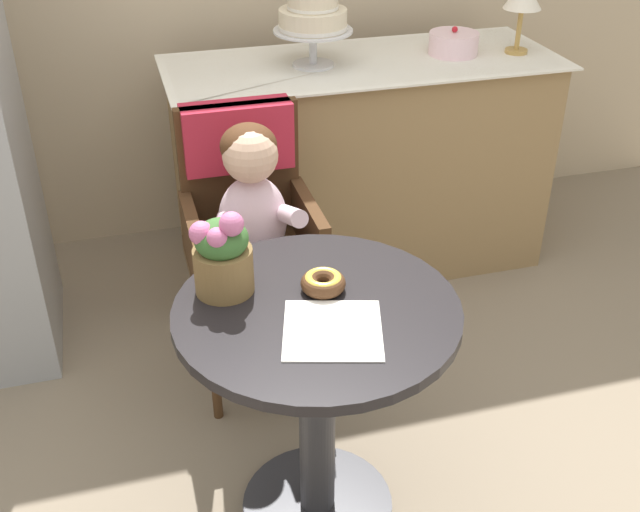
% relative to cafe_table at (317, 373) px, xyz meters
% --- Properties ---
extents(ground_plane, '(8.00, 8.00, 0.00)m').
position_rel_cafe_table_xyz_m(ground_plane, '(0.00, 0.00, -0.51)').
color(ground_plane, gray).
extents(cafe_table, '(0.72, 0.72, 0.72)m').
position_rel_cafe_table_xyz_m(cafe_table, '(0.00, 0.00, 0.00)').
color(cafe_table, black).
rests_on(cafe_table, ground).
extents(wicker_chair, '(0.42, 0.45, 0.95)m').
position_rel_cafe_table_xyz_m(wicker_chair, '(-0.04, 0.73, 0.13)').
color(wicker_chair, '#472D19').
rests_on(wicker_chair, ground).
extents(seated_child, '(0.27, 0.32, 0.73)m').
position_rel_cafe_table_xyz_m(seated_child, '(-0.04, 0.58, 0.17)').
color(seated_child, silver).
rests_on(seated_child, ground).
extents(paper_napkin, '(0.29, 0.29, 0.00)m').
position_rel_cafe_table_xyz_m(paper_napkin, '(0.01, -0.10, 0.21)').
color(paper_napkin, white).
rests_on(paper_napkin, cafe_table).
extents(donut_front, '(0.12, 0.12, 0.05)m').
position_rel_cafe_table_xyz_m(donut_front, '(0.03, 0.07, 0.24)').
color(donut_front, '#4C2D19').
rests_on(donut_front, cafe_table).
extents(flower_vase, '(0.15, 0.15, 0.24)m').
position_rel_cafe_table_xyz_m(flower_vase, '(-0.21, 0.13, 0.32)').
color(flower_vase, brown).
rests_on(flower_vase, cafe_table).
extents(display_counter, '(1.56, 0.62, 0.90)m').
position_rel_cafe_table_xyz_m(display_counter, '(0.55, 1.30, -0.05)').
color(display_counter, '#93754C').
rests_on(display_counter, ground).
extents(tiered_cake_stand, '(0.30, 0.30, 0.33)m').
position_rel_cafe_table_xyz_m(tiered_cake_stand, '(0.35, 1.30, 0.59)').
color(tiered_cake_stand, silver).
rests_on(tiered_cake_stand, display_counter).
extents(round_layer_cake, '(0.20, 0.20, 0.11)m').
position_rel_cafe_table_xyz_m(round_layer_cake, '(0.92, 1.29, 0.43)').
color(round_layer_cake, silver).
rests_on(round_layer_cake, display_counter).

